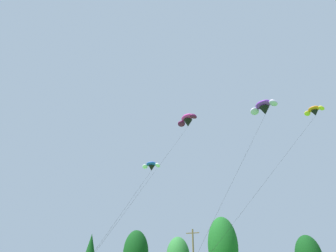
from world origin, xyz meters
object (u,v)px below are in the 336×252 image
Objects in this scene: parafoil_kite_high_blue_white at (151,166)px; parafoil_kite_far_magenta at (187,120)px; parafoil_kite_mid_orange at (314,111)px; parafoil_kite_low_purple at (264,107)px.

parafoil_kite_far_magenta is (3.18, 4.43, 7.61)m from parafoil_kite_high_blue_white.
parafoil_kite_high_blue_white is at bearing -156.93° from parafoil_kite_mid_orange.
parafoil_kite_far_magenta is at bearing 54.26° from parafoil_kite_high_blue_white.
parafoil_kite_low_purple is (-5.79, -5.14, -0.87)m from parafoil_kite_mid_orange.
parafoil_kite_mid_orange is 16.56m from parafoil_kite_far_magenta.
parafoil_kite_mid_orange reaches higher than parafoil_kite_high_blue_white.
parafoil_kite_mid_orange is 1.03× the size of parafoil_kite_low_purple.
parafoil_kite_low_purple is (13.51, 3.08, 6.60)m from parafoil_kite_high_blue_white.
parafoil_kite_mid_orange is 1.00× the size of parafoil_kite_far_magenta.
parafoil_kite_far_magenta is 10.46m from parafoil_kite_low_purple.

